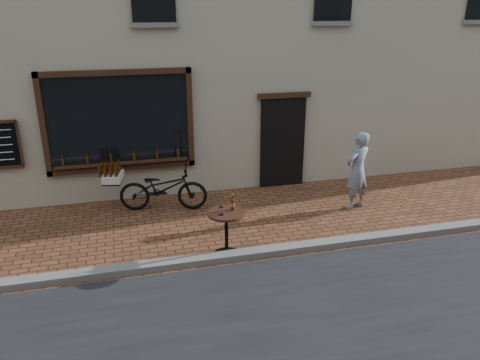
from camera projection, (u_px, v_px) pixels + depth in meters
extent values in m
plane|color=#522F1A|center=(243.00, 263.00, 8.17)|extent=(90.00, 90.00, 0.00)
cube|color=slate|center=(240.00, 255.00, 8.33)|extent=(90.00, 0.25, 0.12)
cube|color=black|center=(119.00, 122.00, 10.21)|extent=(3.00, 0.06, 2.00)
cube|color=black|center=(114.00, 72.00, 9.82)|extent=(3.24, 0.10, 0.12)
cube|color=black|center=(123.00, 168.00, 10.56)|extent=(3.24, 0.10, 0.12)
cube|color=black|center=(43.00, 126.00, 9.83)|extent=(0.12, 0.10, 2.24)
cube|color=black|center=(190.00, 118.00, 10.55)|extent=(0.12, 0.10, 2.24)
cube|color=black|center=(123.00, 163.00, 10.47)|extent=(2.90, 0.16, 0.05)
cube|color=black|center=(282.00, 143.00, 11.36)|extent=(1.10, 0.10, 2.20)
cube|color=black|center=(284.00, 95.00, 10.93)|extent=(1.30, 0.10, 0.12)
cube|color=black|center=(3.00, 145.00, 9.76)|extent=(0.62, 0.04, 0.92)
cylinder|color=#3D1C07|center=(63.00, 162.00, 10.14)|extent=(0.06, 0.06, 0.19)
cylinder|color=#3D1C07|center=(87.00, 160.00, 10.25)|extent=(0.06, 0.06, 0.19)
cylinder|color=#3D1C07|center=(111.00, 159.00, 10.37)|extent=(0.06, 0.06, 0.19)
cylinder|color=#3D1C07|center=(134.00, 157.00, 10.49)|extent=(0.06, 0.06, 0.19)
cylinder|color=#3D1C07|center=(156.00, 155.00, 10.60)|extent=(0.06, 0.06, 0.19)
cylinder|color=#3D1C07|center=(178.00, 154.00, 10.72)|extent=(0.06, 0.06, 0.19)
imported|color=black|center=(163.00, 188.00, 10.17)|extent=(1.99, 1.03, 1.00)
cube|color=black|center=(114.00, 181.00, 10.06)|extent=(0.48, 0.60, 0.03)
cube|color=silver|center=(113.00, 177.00, 10.02)|extent=(0.48, 0.62, 0.16)
cylinder|color=#3D1C07|center=(116.00, 172.00, 9.78)|extent=(0.06, 0.06, 0.21)
cylinder|color=#3D1C07|center=(110.00, 172.00, 9.77)|extent=(0.06, 0.06, 0.21)
cylinder|color=#3D1C07|center=(105.00, 172.00, 9.77)|extent=(0.06, 0.06, 0.21)
cylinder|color=#3D1C07|center=(100.00, 172.00, 9.76)|extent=(0.06, 0.06, 0.21)
cylinder|color=#3D1C07|center=(117.00, 170.00, 9.90)|extent=(0.06, 0.06, 0.21)
cylinder|color=#3D1C07|center=(112.00, 170.00, 9.90)|extent=(0.06, 0.06, 0.21)
cylinder|color=#3D1C07|center=(106.00, 170.00, 9.89)|extent=(0.06, 0.06, 0.21)
cylinder|color=#3D1C07|center=(101.00, 170.00, 9.89)|extent=(0.06, 0.06, 0.21)
cylinder|color=#3D1C07|center=(118.00, 168.00, 10.03)|extent=(0.06, 0.06, 0.21)
cylinder|color=#3D1C07|center=(113.00, 168.00, 10.02)|extent=(0.06, 0.06, 0.21)
cylinder|color=#3D1C07|center=(108.00, 168.00, 10.02)|extent=(0.06, 0.06, 0.21)
cylinder|color=#3D1C07|center=(103.00, 168.00, 10.01)|extent=(0.06, 0.06, 0.21)
cylinder|color=#3D1C07|center=(119.00, 166.00, 10.15)|extent=(0.06, 0.06, 0.21)
cylinder|color=black|center=(227.00, 254.00, 8.43)|extent=(0.49, 0.49, 0.03)
cylinder|color=black|center=(227.00, 234.00, 8.29)|extent=(0.07, 0.07, 0.77)
cylinder|color=black|center=(226.00, 213.00, 8.15)|extent=(0.66, 0.66, 0.04)
cylinder|color=gold|center=(233.00, 205.00, 8.19)|extent=(0.07, 0.07, 0.07)
cylinder|color=white|center=(221.00, 211.00, 8.02)|extent=(0.09, 0.09, 0.14)
imported|color=gray|center=(357.00, 171.00, 10.14)|extent=(0.74, 0.62, 1.73)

